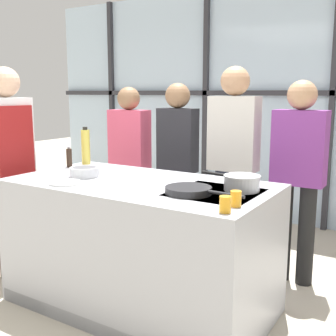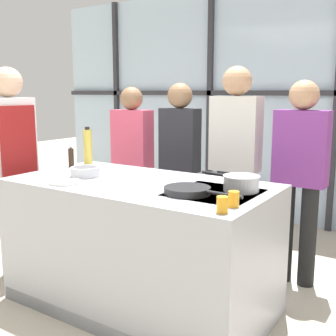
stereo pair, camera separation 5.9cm
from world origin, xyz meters
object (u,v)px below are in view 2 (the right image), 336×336
at_px(spectator_far_left, 132,156).
at_px(spectator_far_right, 300,170).
at_px(spectator_center_left, 180,157).
at_px(juice_glass_far, 234,199).
at_px(oil_bottle, 88,146).
at_px(white_plate, 66,182).
at_px(juice_glass_near, 222,205).
at_px(saucepan, 241,183).
at_px(pepper_grinder, 71,157).
at_px(spectator_center_right, 235,155).
at_px(mixing_bowl, 85,171).
at_px(frying_pan, 188,190).
at_px(chef, 13,157).

distance_m(spectator_far_left, spectator_far_right, 1.67).
distance_m(spectator_center_left, juice_glass_far, 1.67).
distance_m(spectator_center_left, oil_bottle, 0.85).
height_order(spectator_far_right, white_plate, spectator_far_right).
distance_m(spectator_far_right, juice_glass_near, 1.39).
relative_size(white_plate, oil_bottle, 0.69).
distance_m(white_plate, juice_glass_far, 1.23).
distance_m(spectator_far_left, juice_glass_near, 2.17).
xyz_separation_m(saucepan, pepper_grinder, (-1.55, 0.05, 0.03)).
height_order(spectator_center_right, juice_glass_far, spectator_center_right).
distance_m(white_plate, mixing_bowl, 0.26).
xyz_separation_m(white_plate, juice_glass_far, (1.22, 0.07, 0.04)).
xyz_separation_m(spectator_far_left, spectator_far_right, (1.67, -0.00, 0.03)).
distance_m(frying_pan, mixing_bowl, 0.93).
xyz_separation_m(spectator_center_left, juice_glass_far, (1.11, -1.24, 0.02)).
relative_size(white_plate, juice_glass_near, 2.53).
bearing_deg(spectator_center_right, oil_bottle, 29.85).
relative_size(frying_pan, mixing_bowl, 2.39).
xyz_separation_m(spectator_center_right, pepper_grinder, (-1.12, -0.83, -0.01)).
xyz_separation_m(spectator_far_right, frying_pan, (-0.36, -1.12, 0.01)).
xyz_separation_m(chef, spectator_center_right, (1.51, 1.11, 0.00)).
bearing_deg(pepper_grinder, spectator_far_right, 26.29).
xyz_separation_m(spectator_far_left, spectator_center_right, (1.12, 0.00, 0.11)).
bearing_deg(mixing_bowl, juice_glass_far, -8.10).
bearing_deg(pepper_grinder, frying_pan, -12.70).
bearing_deg(frying_pan, juice_glass_near, -36.10).
xyz_separation_m(chef, mixing_bowl, (0.78, 0.05, -0.05)).
relative_size(spectator_center_right, white_plate, 7.91).
xyz_separation_m(saucepan, white_plate, (-1.10, -0.45, -0.05)).
xyz_separation_m(spectator_far_left, mixing_bowl, (0.39, -1.06, 0.05)).
relative_size(chef, oil_bottle, 5.39).
xyz_separation_m(white_plate, oil_bottle, (-0.44, 0.68, 0.15)).
xyz_separation_m(chef, oil_bottle, (0.40, 0.48, 0.07)).
height_order(spectator_center_left, oil_bottle, spectator_center_left).
bearing_deg(frying_pan, mixing_bowl, 176.20).
bearing_deg(chef, white_plate, 76.15).
bearing_deg(pepper_grinder, oil_bottle, 87.02).
height_order(frying_pan, saucepan, saucepan).
xyz_separation_m(chef, frying_pan, (1.70, -0.01, -0.06)).
height_order(spectator_far_left, oil_bottle, spectator_far_left).
relative_size(spectator_far_right, frying_pan, 3.14).
bearing_deg(juice_glass_far, chef, 176.30).
distance_m(spectator_far_left, spectator_center_left, 0.56).
distance_m(frying_pan, juice_glass_near, 0.44).
relative_size(spectator_center_left, spectator_center_right, 0.93).
bearing_deg(spectator_center_right, white_plate, 63.00).
distance_m(spectator_far_left, mixing_bowl, 1.13).
xyz_separation_m(frying_pan, white_plate, (-0.86, -0.19, -0.02)).
xyz_separation_m(chef, juice_glass_near, (2.06, -0.27, -0.04)).
bearing_deg(spectator_center_left, mixing_bowl, 80.77).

